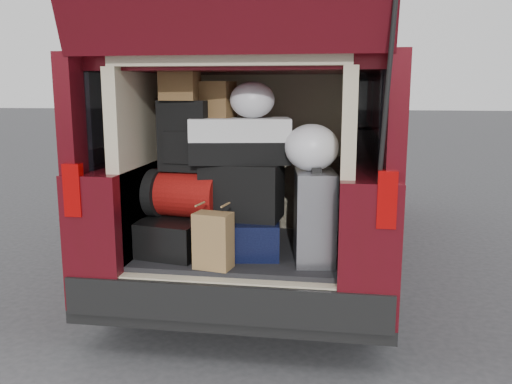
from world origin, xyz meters
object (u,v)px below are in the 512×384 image
at_px(silver_roller, 315,217).
at_px(backpack, 185,136).
at_px(black_hardshell, 179,234).
at_px(red_duffel, 186,194).
at_px(black_soft_case, 242,191).
at_px(twotone_duffel, 240,140).
at_px(kraft_bag, 213,241).
at_px(navy_hardshell, 246,235).

height_order(silver_roller, backpack, backpack).
xyz_separation_m(black_hardshell, red_duffel, (0.05, 0.03, 0.26)).
relative_size(black_soft_case, twotone_duffel, 0.79).
bearing_deg(silver_roller, backpack, 163.40).
distance_m(red_duffel, twotone_duffel, 0.49).
bearing_deg(backpack, silver_roller, -3.18).
xyz_separation_m(black_hardshell, twotone_duffel, (0.39, 0.07, 0.60)).
relative_size(red_duffel, black_soft_case, 0.94).
height_order(black_hardshell, backpack, backpack).
xyz_separation_m(kraft_bag, twotone_duffel, (0.09, 0.38, 0.55)).
relative_size(navy_hardshell, silver_roller, 0.93).
bearing_deg(silver_roller, red_duffel, 164.39).
xyz_separation_m(black_hardshell, silver_roller, (0.87, -0.08, 0.16)).
height_order(black_soft_case, backpack, backpack).
xyz_separation_m(red_duffel, twotone_duffel, (0.35, 0.04, 0.34)).
xyz_separation_m(silver_roller, red_duffel, (-0.83, 0.11, 0.09)).
bearing_deg(red_duffel, black_soft_case, 10.39).
bearing_deg(black_soft_case, backpack, -176.68).
bearing_deg(twotone_duffel, black_soft_case, -74.62).
relative_size(kraft_bag, red_duffel, 0.72).
height_order(kraft_bag, black_soft_case, black_soft_case).
distance_m(black_hardshell, kraft_bag, 0.44).
height_order(navy_hardshell, silver_roller, silver_roller).
bearing_deg(black_soft_case, red_duffel, -174.44).
height_order(navy_hardshell, kraft_bag, kraft_bag).
bearing_deg(backpack, black_soft_case, 3.87).
relative_size(navy_hardshell, backpack, 1.16).
height_order(red_duffel, black_soft_case, black_soft_case).
height_order(black_hardshell, kraft_bag, kraft_bag).
xyz_separation_m(red_duffel, backpack, (0.00, 0.01, 0.37)).
distance_m(navy_hardshell, black_soft_case, 0.29).
bearing_deg(twotone_duffel, kraft_bag, -113.98).
bearing_deg(black_hardshell, navy_hardshell, 17.10).
bearing_deg(black_soft_case, kraft_bag, -102.47).
height_order(red_duffel, twotone_duffel, twotone_duffel).
relative_size(kraft_bag, backpack, 0.75).
bearing_deg(navy_hardshell, kraft_bag, -118.26).
bearing_deg(silver_roller, navy_hardshell, 155.98).
bearing_deg(twotone_duffel, backpack, 173.53).
distance_m(backpack, twotone_duffel, 0.35).
relative_size(silver_roller, red_duffel, 1.20).
distance_m(navy_hardshell, twotone_duffel, 0.60).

